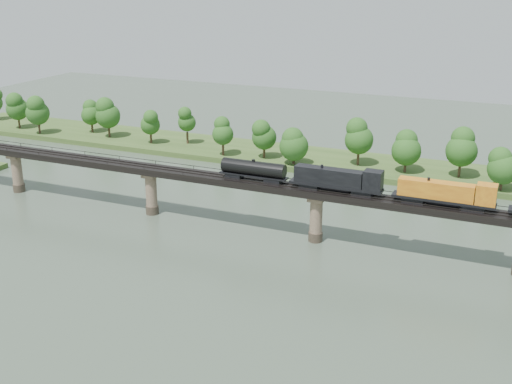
% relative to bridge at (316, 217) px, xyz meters
% --- Properties ---
extents(ground, '(400.00, 400.00, 0.00)m').
position_rel_bridge_xyz_m(ground, '(0.00, -30.00, -5.46)').
color(ground, '#374637').
rests_on(ground, ground).
extents(far_bank, '(300.00, 24.00, 1.60)m').
position_rel_bridge_xyz_m(far_bank, '(0.00, 55.00, -4.66)').
color(far_bank, '#344F1F').
rests_on(far_bank, ground).
extents(bridge, '(236.00, 30.00, 11.50)m').
position_rel_bridge_xyz_m(bridge, '(0.00, 0.00, 0.00)').
color(bridge, '#473A2D').
rests_on(bridge, ground).
extents(bridge_superstructure, '(220.00, 4.90, 0.75)m').
position_rel_bridge_xyz_m(bridge_superstructure, '(0.00, 0.00, 6.33)').
color(bridge_superstructure, black).
rests_on(bridge_superstructure, bridge).
extents(far_treeline, '(289.06, 17.54, 13.60)m').
position_rel_bridge_xyz_m(far_treeline, '(-8.21, 50.52, 3.37)').
color(far_treeline, '#382619').
rests_on(far_treeline, far_bank).
extents(freight_train, '(77.37, 3.01, 5.33)m').
position_rel_bridge_xyz_m(freight_train, '(18.15, -0.00, 8.58)').
color(freight_train, black).
rests_on(freight_train, bridge).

